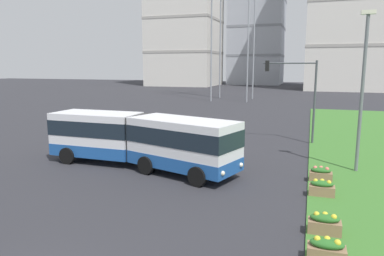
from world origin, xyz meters
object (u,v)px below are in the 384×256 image
object	(u,v)px
flower_planter_1	(327,250)
apartment_tower_west	(185,5)
apartment_tower_westcentre	(258,1)
flower_planter_3	(322,188)
streetlight_median	(363,86)
articulated_bus	(141,139)
traffic_light_far_right	(298,87)
flower_planter_4	(321,174)
flower_planter_2	(325,223)

from	to	relation	value
flower_planter_1	apartment_tower_west	distance (m)	103.30
apartment_tower_west	apartment_tower_westcentre	xyz separation A→B (m)	(19.36, 14.61, 2.47)
flower_planter_3	apartment_tower_westcentre	xyz separation A→B (m)	(-17.97, 102.31, 25.56)
flower_planter_3	streetlight_median	world-z (taller)	streetlight_median
streetlight_median	articulated_bus	bearing A→B (deg)	-166.53
flower_planter_1	traffic_light_far_right	world-z (taller)	traffic_light_far_right
flower_planter_3	apartment_tower_westcentre	size ratio (longest dim) A/B	0.02
streetlight_median	apartment_tower_west	distance (m)	93.77
flower_planter_4	traffic_light_far_right	bearing A→B (deg)	99.94
flower_planter_3	apartment_tower_west	xyz separation A→B (m)	(-37.33, 87.71, 23.09)
flower_planter_3	apartment_tower_west	distance (m)	98.08
flower_planter_4	apartment_tower_westcentre	world-z (taller)	apartment_tower_westcentre
streetlight_median	apartment_tower_westcentre	size ratio (longest dim) A/B	0.17
flower_planter_3	apartment_tower_westcentre	bearing A→B (deg)	99.96
flower_planter_3	flower_planter_2	bearing A→B (deg)	-90.00
traffic_light_far_right	apartment_tower_west	size ratio (longest dim) A/B	0.13
flower_planter_4	streetlight_median	size ratio (longest dim) A/B	0.13
apartment_tower_west	flower_planter_2	bearing A→B (deg)	-67.83
flower_planter_4	flower_planter_1	bearing A→B (deg)	-90.00
traffic_light_far_right	apartment_tower_west	bearing A→B (deg)	115.13
flower_planter_2	streetlight_median	distance (m)	9.75
streetlight_median	apartment_tower_west	xyz separation A→B (m)	(-39.23, 83.08, 18.77)
apartment_tower_west	flower_planter_1	bearing A→B (deg)	-68.24
articulated_bus	traffic_light_far_right	xyz separation A→B (m)	(8.18, 9.80, 2.60)
apartment_tower_west	apartment_tower_westcentre	bearing A→B (deg)	37.03
flower_planter_3	flower_planter_1	bearing A→B (deg)	-90.00
traffic_light_far_right	apartment_tower_west	world-z (taller)	apartment_tower_west
flower_planter_1	apartment_tower_westcentre	bearing A→B (deg)	99.44
flower_planter_2	articulated_bus	bearing A→B (deg)	149.82
flower_planter_2	streetlight_median	world-z (taller)	streetlight_median
traffic_light_far_right	apartment_tower_westcentre	xyz separation A→B (m)	(-16.32, 90.69, 21.73)
flower_planter_3	flower_planter_4	world-z (taller)	same
articulated_bus	apartment_tower_west	world-z (taller)	apartment_tower_west
flower_planter_1	flower_planter_4	xyz separation A→B (m)	(0.00, 8.00, 0.00)
flower_planter_1	flower_planter_4	size ratio (longest dim) A/B	1.00
flower_planter_1	apartment_tower_west	bearing A→B (deg)	111.76
streetlight_median	apartment_tower_west	bearing A→B (deg)	115.28
traffic_light_far_right	apartment_tower_west	distance (m)	86.22
articulated_bus	streetlight_median	world-z (taller)	streetlight_median
apartment_tower_west	streetlight_median	bearing A→B (deg)	-64.72
flower_planter_1	flower_planter_3	world-z (taller)	same
traffic_light_far_right	flower_planter_2	bearing A→B (deg)	-83.93
flower_planter_4	traffic_light_far_right	size ratio (longest dim) A/B	0.18
flower_planter_4	traffic_light_far_right	distance (m)	10.29
flower_planter_2	traffic_light_far_right	xyz separation A→B (m)	(-1.65, 15.51, 3.83)
articulated_bus	flower_planter_4	world-z (taller)	articulated_bus
flower_planter_2	flower_planter_3	size ratio (longest dim) A/B	1.00
flower_planter_2	traffic_light_far_right	world-z (taller)	traffic_light_far_right
flower_planter_1	streetlight_median	xyz separation A→B (m)	(1.90, 10.43, 4.33)
flower_planter_1	articulated_bus	bearing A→B (deg)	142.21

